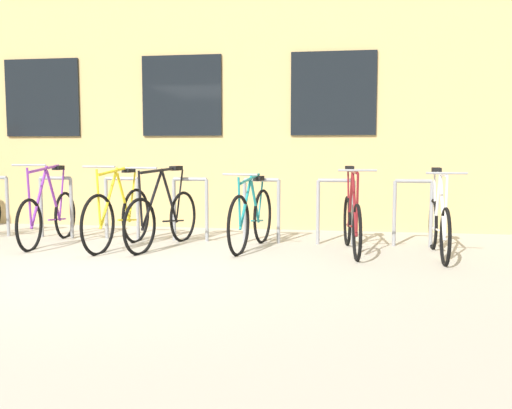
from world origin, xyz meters
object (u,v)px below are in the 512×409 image
bicycle_teal (251,218)px  bicycle_white (439,225)px  bicycle_purple (48,215)px  bicycle_yellow (118,216)px  bicycle_maroon (352,221)px  bicycle_black (163,217)px

bicycle_teal → bicycle_white: bicycle_white is taller
bicycle_purple → bicycle_teal: 2.76m
bicycle_white → bicycle_purple: bearing=178.8°
bicycle_white → bicycle_yellow: 4.00m
bicycle_teal → bicycle_maroon: bearing=-3.0°
bicycle_yellow → bicycle_purple: bearing=172.1°
bicycle_purple → bicycle_white: (5.06, -0.11, -0.01)m
bicycle_black → bicycle_teal: bearing=4.5°
bicycle_purple → bicycle_black: 1.61m
bicycle_maroon → bicycle_yellow: bicycle_yellow is taller
bicycle_white → bicycle_yellow: bearing=-179.4°
bicycle_white → bicycle_maroon: bicycle_maroon is taller
bicycle_teal → bicycle_yellow: bicycle_yellow is taller
bicycle_purple → bicycle_yellow: bicycle_purple is taller
bicycle_white → bicycle_yellow: size_ratio=1.01×
bicycle_teal → bicycle_black: size_ratio=0.97×
bicycle_black → bicycle_maroon: bearing=0.6°
bicycle_purple → bicycle_teal: bearing=1.8°
bicycle_purple → bicycle_yellow: size_ratio=1.03×
bicycle_maroon → bicycle_black: bicycle_black is taller
bicycle_teal → bicycle_yellow: size_ratio=1.00×
bicycle_purple → bicycle_white: 5.06m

